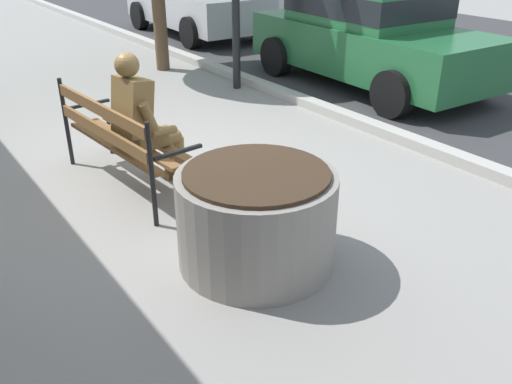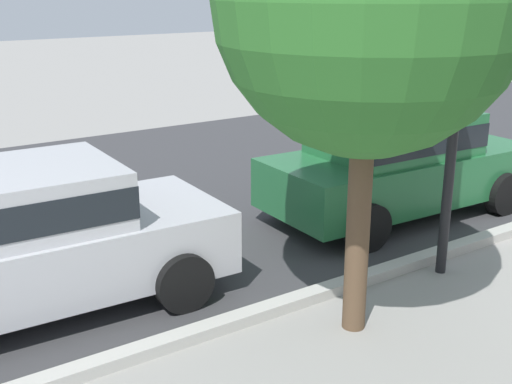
{
  "view_description": "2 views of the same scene",
  "coord_description": "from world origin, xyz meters",
  "px_view_note": "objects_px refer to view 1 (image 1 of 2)",
  "views": [
    {
      "loc": [
        4.88,
        -2.1,
        2.4
      ],
      "look_at": [
        1.98,
        -0.0,
        0.6
      ],
      "focal_mm": 38.24,
      "sensor_mm": 36.0,
      "label": 1
    },
    {
      "loc": [
        -8.07,
        -2.1,
        3.31
      ],
      "look_at": [
        -3.63,
        4.4,
        0.8
      ],
      "focal_mm": 45.97,
      "sensor_mm": 36.0,
      "label": 2
    }
  ],
  "objects_px": {
    "park_bench": "(119,136)",
    "concrete_planter": "(256,218)",
    "bronze_statue_seated": "(148,125)",
    "parked_car_green": "(369,31)"
  },
  "relations": [
    {
      "from": "concrete_planter",
      "to": "parked_car_green",
      "type": "height_order",
      "value": "parked_car_green"
    },
    {
      "from": "park_bench",
      "to": "concrete_planter",
      "type": "distance_m",
      "value": 1.87
    },
    {
      "from": "bronze_statue_seated",
      "to": "concrete_planter",
      "type": "distance_m",
      "value": 1.64
    },
    {
      "from": "concrete_planter",
      "to": "parked_car_green",
      "type": "xyz_separation_m",
      "value": [
        -3.11,
        4.41,
        0.46
      ]
    },
    {
      "from": "park_bench",
      "to": "bronze_statue_seated",
      "type": "height_order",
      "value": "bronze_statue_seated"
    },
    {
      "from": "park_bench",
      "to": "bronze_statue_seated",
      "type": "bearing_deg",
      "value": 43.03
    },
    {
      "from": "bronze_statue_seated",
      "to": "concrete_planter",
      "type": "relative_size",
      "value": 1.14
    },
    {
      "from": "concrete_planter",
      "to": "parked_car_green",
      "type": "bearing_deg",
      "value": 125.2
    },
    {
      "from": "park_bench",
      "to": "concrete_planter",
      "type": "relative_size",
      "value": 1.52
    },
    {
      "from": "bronze_statue_seated",
      "to": "parked_car_green",
      "type": "distance_m",
      "value": 4.73
    }
  ]
}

